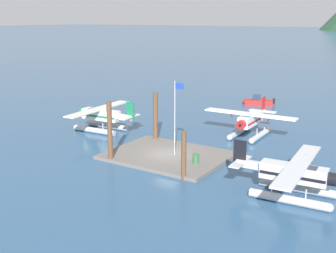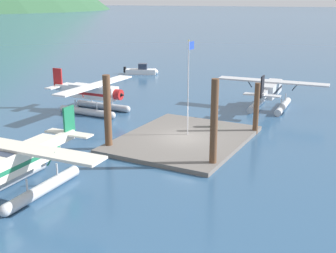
{
  "view_description": "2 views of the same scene",
  "coord_description": "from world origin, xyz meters",
  "px_view_note": "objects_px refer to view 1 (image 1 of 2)",
  "views": [
    {
      "loc": [
        20.94,
        -32.54,
        12.93
      ],
      "look_at": [
        -2.37,
        3.77,
        1.86
      ],
      "focal_mm": 45.47,
      "sensor_mm": 36.0,
      "label": 1
    },
    {
      "loc": [
        -27.52,
        -13.28,
        10.18
      ],
      "look_at": [
        -1.05,
        0.76,
        1.3
      ],
      "focal_mm": 46.1,
      "sensor_mm": 36.0,
      "label": 2
    }
  ],
  "objects_px": {
    "seaplane_cream_port_fwd": "(101,118)",
    "fuel_drum": "(196,159)",
    "seaplane_white_bow_right": "(250,123)",
    "boat_red_open_north": "(258,101)",
    "seaplane_silver_stbd_aft": "(294,178)",
    "flagpole": "(176,111)"
  },
  "relations": [
    {
      "from": "flagpole",
      "to": "seaplane_cream_port_fwd",
      "type": "height_order",
      "value": "flagpole"
    },
    {
      "from": "fuel_drum",
      "to": "seaplane_white_bow_right",
      "type": "bearing_deg",
      "value": 89.04
    },
    {
      "from": "fuel_drum",
      "to": "seaplane_cream_port_fwd",
      "type": "relative_size",
      "value": 0.08
    },
    {
      "from": "fuel_drum",
      "to": "boat_red_open_north",
      "type": "height_order",
      "value": "boat_red_open_north"
    },
    {
      "from": "seaplane_cream_port_fwd",
      "to": "seaplane_white_bow_right",
      "type": "bearing_deg",
      "value": 24.45
    },
    {
      "from": "seaplane_cream_port_fwd",
      "to": "fuel_drum",
      "type": "bearing_deg",
      "value": -17.65
    },
    {
      "from": "fuel_drum",
      "to": "seaplane_silver_stbd_aft",
      "type": "bearing_deg",
      "value": -12.49
    },
    {
      "from": "boat_red_open_north",
      "to": "seaplane_cream_port_fwd",
      "type": "bearing_deg",
      "value": -111.32
    },
    {
      "from": "flagpole",
      "to": "seaplane_cream_port_fwd",
      "type": "bearing_deg",
      "value": 162.83
    },
    {
      "from": "fuel_drum",
      "to": "boat_red_open_north",
      "type": "xyz_separation_m",
      "value": [
        -5.74,
        29.83,
        -0.25
      ]
    },
    {
      "from": "seaplane_white_bow_right",
      "to": "seaplane_cream_port_fwd",
      "type": "xyz_separation_m",
      "value": [
        -15.66,
        -7.12,
        0.0
      ]
    },
    {
      "from": "flagpole",
      "to": "boat_red_open_north",
      "type": "bearing_deg",
      "value": 95.95
    },
    {
      "from": "seaplane_white_bow_right",
      "to": "boat_red_open_north",
      "type": "xyz_separation_m",
      "value": [
        -5.94,
        17.79,
        -1.09
      ]
    },
    {
      "from": "fuel_drum",
      "to": "seaplane_silver_stbd_aft",
      "type": "height_order",
      "value": "seaplane_silver_stbd_aft"
    },
    {
      "from": "seaplane_white_bow_right",
      "to": "seaplane_silver_stbd_aft",
      "type": "bearing_deg",
      "value": -57.15
    },
    {
      "from": "fuel_drum",
      "to": "boat_red_open_north",
      "type": "bearing_deg",
      "value": 100.88
    },
    {
      "from": "seaplane_white_bow_right",
      "to": "boat_red_open_north",
      "type": "relative_size",
      "value": 2.24
    },
    {
      "from": "seaplane_white_bow_right",
      "to": "seaplane_cream_port_fwd",
      "type": "bearing_deg",
      "value": -155.55
    },
    {
      "from": "seaplane_cream_port_fwd",
      "to": "boat_red_open_north",
      "type": "distance_m",
      "value": 26.76
    },
    {
      "from": "flagpole",
      "to": "seaplane_white_bow_right",
      "type": "xyz_separation_m",
      "value": [
        2.93,
        11.05,
        -3.06
      ]
    },
    {
      "from": "boat_red_open_north",
      "to": "seaplane_silver_stbd_aft",
      "type": "bearing_deg",
      "value": -64.75
    },
    {
      "from": "flagpole",
      "to": "fuel_drum",
      "type": "xyz_separation_m",
      "value": [
        2.73,
        -0.99,
        -3.89
      ]
    }
  ]
}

